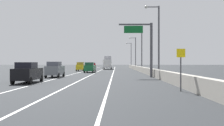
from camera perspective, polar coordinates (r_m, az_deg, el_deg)
name	(u,v)px	position (r m, az deg, el deg)	size (l,w,h in m)	color
ground_plane	(108,70)	(66.37, -0.85, -1.65)	(320.00, 320.00, 0.00)	#26282B
lane_stripe_left	(83,71)	(57.85, -6.59, -1.90)	(0.16, 130.00, 0.00)	silver
lane_stripe_center	(98,71)	(57.49, -3.13, -1.92)	(0.16, 130.00, 0.00)	silver
lane_stripe_right	(114,71)	(57.35, 0.36, -1.92)	(0.16, 130.00, 0.00)	silver
jersey_barrier_right	(149,71)	(42.68, 8.30, -1.88)	(0.60, 120.00, 1.10)	#9E998E
overhead_sign_gantry	(146,43)	(35.29, 7.66, 4.49)	(4.68, 0.36, 7.50)	#47474C
speed_advisory_sign	(181,66)	(18.39, 15.25, -0.74)	(0.60, 0.11, 3.00)	#4C4C51
lamp_post_right_second	(157,36)	(36.39, 10.11, 6.05)	(2.14, 0.44, 10.10)	#4C4C51
lamp_post_right_third	(141,46)	(58.60, 6.48, 3.79)	(2.14, 0.44, 10.10)	#4C4C51
lamp_post_right_fourth	(135,51)	(80.99, 5.15, 2.77)	(2.14, 0.44, 10.10)	#4C4C51
lamp_post_right_fifth	(130,53)	(103.39, 4.19, 2.20)	(2.14, 0.44, 10.10)	#4C4C51
car_black_0	(28,73)	(26.61, -18.44, -2.06)	(1.94, 4.72, 2.06)	black
car_red_1	(93,65)	(96.83, -4.22, -0.53)	(1.89, 4.13, 1.93)	red
car_yellow_2	(81,67)	(61.12, -7.09, -0.81)	(1.91, 4.44, 2.12)	gold
car_green_3	(90,67)	(51.70, -5.02, -1.00)	(2.04, 4.62, 2.06)	#196033
car_gray_4	(55,69)	(35.85, -12.75, -1.44)	(1.90, 4.27, 2.15)	slate
box_truck	(108,63)	(77.54, -1.01, -0.04)	(2.46, 8.65, 4.02)	silver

